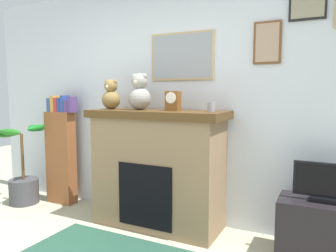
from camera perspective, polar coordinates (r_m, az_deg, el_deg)
The scene contains 10 objects.
back_wall at distance 3.62m, azimuth 0.17°, elevation 4.34°, with size 5.20×0.15×2.60m.
fireplace at distance 3.40m, azimuth -1.81°, elevation -7.46°, with size 1.44×0.60×1.23m.
bookshelf at distance 4.31m, azimuth -18.44°, elevation -4.40°, with size 0.43×0.16×1.37m.
potted_plant at distance 4.52m, azimuth -24.20°, elevation -8.31°, with size 0.58×0.50×1.01m.
tv_stand at distance 3.11m, azimuth 25.49°, elevation -16.45°, with size 0.69×0.40×0.51m, color black.
television at distance 2.98m, azimuth 25.84°, elevation -9.20°, with size 0.47×0.14×0.33m.
candle_jar at distance 3.06m, azimuth 7.65°, elevation 3.35°, with size 0.07×0.07×0.09m, color gray.
mantel_clock at distance 3.21m, azimuth 0.89°, elevation 4.49°, with size 0.14×0.10×0.20m.
teddy_bear_cream at distance 3.60m, azimuth -10.07°, elevation 5.31°, with size 0.20×0.20×0.33m.
teddy_bear_grey at distance 3.40m, azimuth -5.08°, elevation 5.78°, with size 0.24×0.24×0.38m.
Camera 1 is at (1.62, -1.24, 1.41)m, focal length 34.38 mm.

